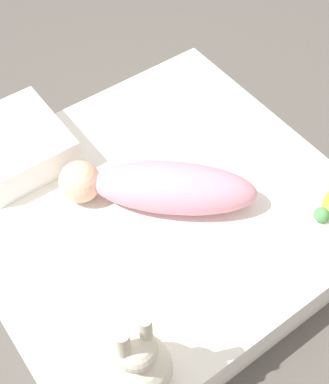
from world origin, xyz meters
TOP-DOWN VIEW (x-y plane):
  - ground_plane at (0.00, 0.00)m, footprint 12.00×12.00m
  - bed_mattress at (0.00, 0.00)m, footprint 1.16×1.08m
  - swaddled_baby at (-0.01, 0.00)m, footprint 0.54×0.50m
  - pillow at (0.26, -0.43)m, footprint 0.31×0.33m
  - bunny_plush at (0.36, 0.43)m, footprint 0.17×0.17m

SIDE VIEW (x-z plane):
  - ground_plane at x=0.00m, z-range 0.00..0.00m
  - bed_mattress at x=0.00m, z-range 0.00..0.18m
  - pillow at x=0.26m, z-range 0.18..0.29m
  - swaddled_baby at x=-0.01m, z-range 0.17..0.32m
  - bunny_plush at x=0.36m, z-range 0.12..0.45m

